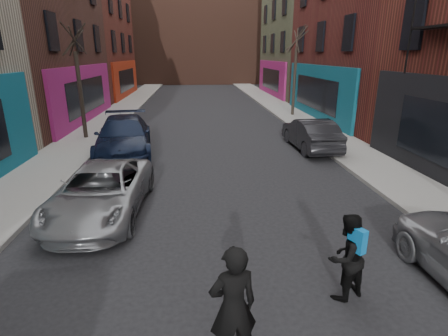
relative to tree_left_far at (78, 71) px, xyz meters
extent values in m
cube|color=gray|center=(-0.05, 12.00, -3.31)|extent=(2.50, 84.00, 0.13)
cube|color=gray|center=(12.45, 12.00, -3.31)|extent=(2.50, 84.00, 0.13)
cube|color=#47281E|center=(6.20, 38.00, 3.62)|extent=(40.00, 10.00, 14.00)
imported|color=gray|center=(3.00, -8.98, -2.72)|extent=(2.38, 4.82, 1.32)
imported|color=black|center=(2.49, -2.98, -2.58)|extent=(2.92, 5.75, 1.60)
imported|color=black|center=(10.80, -2.75, -2.67)|extent=(1.64, 4.35, 1.42)
imported|color=black|center=(5.98, -14.18, -2.38)|extent=(0.73, 0.55, 1.80)
imported|color=black|center=(8.11, -12.85, -2.58)|extent=(0.96, 0.88, 1.61)
cube|color=#0D6AB7|center=(8.18, -13.01, -2.15)|extent=(0.25, 0.33, 0.42)
camera|label=1|loc=(5.54, -17.94, 0.79)|focal=28.00mm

